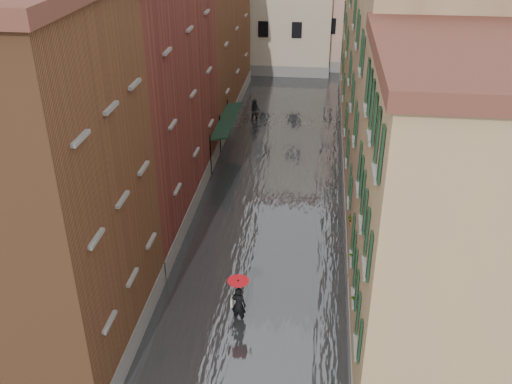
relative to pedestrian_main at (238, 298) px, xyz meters
The scene contains 14 objects.
ground 1.28m from the pedestrian_main, ahead, with size 120.00×120.00×0.00m, color #545456.
floodwater 13.08m from the pedestrian_main, 88.21° to the left, with size 10.00×60.00×0.20m, color #424549.
building_left_near 8.68m from the pedestrian_main, 163.36° to the right, with size 6.00×8.00×13.00m, color brown.
building_left_mid 12.26m from the pedestrian_main, 126.13° to the left, with size 6.00×14.00×12.50m, color brown.
building_left_far 25.58m from the pedestrian_main, 105.34° to the left, with size 6.00×16.00×14.00m, color brown.
building_right_near 8.91m from the pedestrian_main, 14.90° to the right, with size 6.00×8.00×11.50m, color tan.
building_right_mid 12.82m from the pedestrian_main, 50.63° to the left, with size 6.00×14.00×13.00m, color tan.
building_right_far 25.55m from the pedestrian_main, 72.87° to the left, with size 6.00×16.00×11.50m, color tan.
building_end_pink 40.82m from the pedestrian_main, 80.90° to the left, with size 10.00×9.00×12.00m, color tan.
awning_near 14.81m from the pedestrian_main, 102.03° to the left, with size 1.09×3.36×2.80m.
awning_far 17.93m from the pedestrian_main, 99.90° to the left, with size 1.09×3.23×2.80m.
window_planters 5.11m from the pedestrian_main, ahead, with size 0.59×6.24×0.84m.
pedestrian_main is the anchor object (origin of this frame).
pedestrian_far 22.33m from the pedestrian_main, 95.08° to the left, with size 0.88×0.68×1.81m, color black.
Camera 1 is at (2.41, -17.91, 15.76)m, focal length 40.00 mm.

